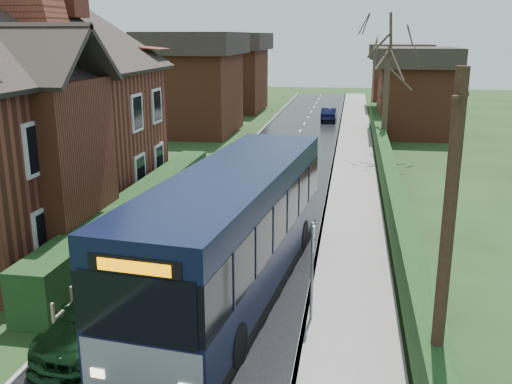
% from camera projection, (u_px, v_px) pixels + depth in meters
% --- Properties ---
extents(ground, '(140.00, 140.00, 0.00)m').
position_uv_depth(ground, '(205.00, 294.00, 16.81)').
color(ground, '#26451D').
rests_on(ground, ground).
extents(road, '(6.00, 100.00, 0.02)m').
position_uv_depth(road, '(260.00, 200.00, 26.32)').
color(road, black).
rests_on(road, ground).
extents(pavement, '(2.50, 100.00, 0.14)m').
position_uv_depth(pavement, '(353.00, 203.00, 25.62)').
color(pavement, slate).
rests_on(pavement, ground).
extents(kerb_right, '(0.12, 100.00, 0.14)m').
position_uv_depth(kerb_right, '(326.00, 202.00, 25.81)').
color(kerb_right, gray).
rests_on(kerb_right, ground).
extents(kerb_left, '(0.12, 100.00, 0.10)m').
position_uv_depth(kerb_left, '(196.00, 196.00, 26.80)').
color(kerb_left, gray).
rests_on(kerb_left, ground).
extents(front_hedge, '(1.20, 16.00, 1.60)m').
position_uv_depth(front_hedge, '(139.00, 211.00, 21.98)').
color(front_hedge, black).
rests_on(front_hedge, ground).
extents(picket_fence, '(0.10, 16.00, 0.90)m').
position_uv_depth(picket_fence, '(158.00, 221.00, 21.95)').
color(picket_fence, gray).
rests_on(picket_fence, ground).
extents(right_wall_hedge, '(0.60, 50.00, 1.80)m').
position_uv_depth(right_wall_hedge, '(389.00, 184.00, 25.11)').
color(right_wall_hedge, brown).
rests_on(right_wall_hedge, ground).
extents(brick_house, '(9.30, 14.60, 10.30)m').
position_uv_depth(brick_house, '(11.00, 117.00, 21.60)').
color(brick_house, brown).
rests_on(brick_house, ground).
extents(bus, '(4.05, 12.36, 3.69)m').
position_uv_depth(bus, '(234.00, 232.00, 16.57)').
color(bus, black).
rests_on(bus, ground).
extents(car_silver, '(1.83, 3.78, 1.24)m').
position_uv_depth(car_silver, '(192.00, 193.00, 25.21)').
color(car_silver, silver).
rests_on(car_silver, ground).
extents(car_green, '(2.49, 5.17, 1.45)m').
position_uv_depth(car_green, '(111.00, 311.00, 14.18)').
color(car_green, black).
rests_on(car_green, ground).
extents(car_distant, '(1.30, 3.67, 1.21)m').
position_uv_depth(car_distant, '(329.00, 114.00, 50.49)').
color(car_distant, black).
rests_on(car_distant, ground).
extents(bus_stop_sign, '(0.13, 0.42, 2.80)m').
position_uv_depth(bus_stop_sign, '(312.00, 258.00, 14.62)').
color(bus_stop_sign, slate).
rests_on(bus_stop_sign, ground).
extents(telegraph_pole, '(0.42, 0.84, 6.88)m').
position_uv_depth(telegraph_pole, '(445.00, 260.00, 10.20)').
color(telegraph_pole, black).
rests_on(telegraph_pole, ground).
extents(tree_right_far, '(4.73, 4.73, 9.14)m').
position_uv_depth(tree_right_far, '(389.00, 45.00, 33.73)').
color(tree_right_far, '#34291F').
rests_on(tree_right_far, ground).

